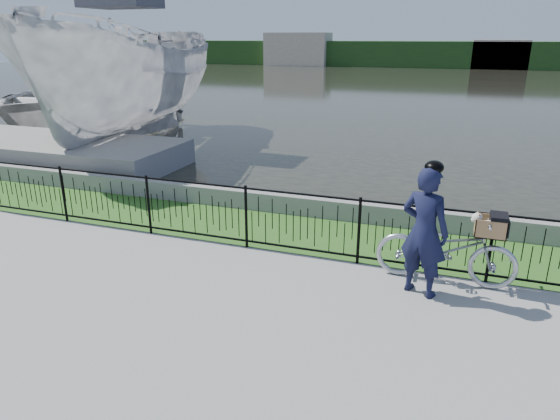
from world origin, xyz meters
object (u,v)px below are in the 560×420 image
at_px(bicycle_rig, 447,248).
at_px(boat_far, 77,97).
at_px(boat_near, 128,81).
at_px(dock, 25,148).
at_px(cyclist, 424,231).

relative_size(bicycle_rig, boat_far, 0.19).
bearing_deg(boat_near, bicycle_rig, -33.30).
bearing_deg(dock, bicycle_rig, -18.33).
distance_m(cyclist, boat_far, 19.25).
bearing_deg(dock, boat_far, 118.62).
relative_size(cyclist, boat_near, 0.17).
relative_size(bicycle_rig, boat_near, 0.18).
distance_m(bicycle_rig, boat_far, 19.24).
relative_size(dock, boat_far, 0.92).
height_order(dock, bicycle_rig, bicycle_rig).
bearing_deg(cyclist, boat_near, 143.97).
height_order(dock, boat_far, boat_far).
relative_size(dock, cyclist, 5.02).
relative_size(boat_near, boat_far, 1.05).
bearing_deg(boat_near, dock, -126.09).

